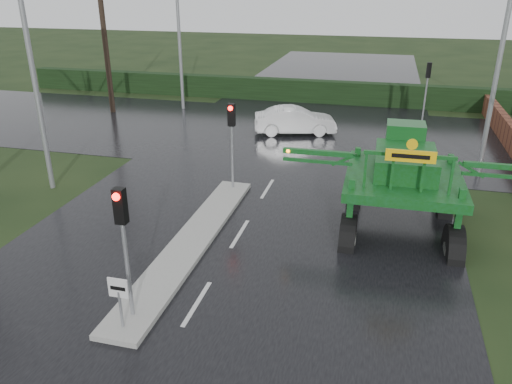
% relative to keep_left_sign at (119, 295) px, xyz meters
% --- Properties ---
extents(ground, '(140.00, 140.00, 0.00)m').
position_rel_keep_left_sign_xyz_m(ground, '(1.30, 1.50, -1.06)').
color(ground, black).
rests_on(ground, ground).
extents(road_main, '(14.00, 80.00, 0.02)m').
position_rel_keep_left_sign_xyz_m(road_main, '(1.30, 11.50, -1.05)').
color(road_main, black).
rests_on(road_main, ground).
extents(road_cross, '(80.00, 12.00, 0.02)m').
position_rel_keep_left_sign_xyz_m(road_cross, '(1.30, 17.50, -1.05)').
color(road_cross, black).
rests_on(road_cross, ground).
extents(median_island, '(1.20, 10.00, 0.16)m').
position_rel_keep_left_sign_xyz_m(median_island, '(0.00, 4.50, -0.97)').
color(median_island, gray).
rests_on(median_island, ground).
extents(hedge_row, '(44.00, 0.90, 1.50)m').
position_rel_keep_left_sign_xyz_m(hedge_row, '(1.30, 25.50, -0.31)').
color(hedge_row, black).
rests_on(hedge_row, ground).
extents(brick_wall, '(0.40, 20.00, 1.20)m').
position_rel_keep_left_sign_xyz_m(brick_wall, '(11.80, 17.50, -0.46)').
color(brick_wall, '#592D1E').
rests_on(brick_wall, ground).
extents(keep_left_sign, '(0.50, 0.07, 1.35)m').
position_rel_keep_left_sign_xyz_m(keep_left_sign, '(0.00, 0.00, 0.00)').
color(keep_left_sign, gray).
rests_on(keep_left_sign, ground).
extents(traffic_signal_near, '(0.26, 0.33, 3.52)m').
position_rel_keep_left_sign_xyz_m(traffic_signal_near, '(0.00, 0.49, 1.53)').
color(traffic_signal_near, gray).
rests_on(traffic_signal_near, ground).
extents(traffic_signal_mid, '(0.26, 0.33, 3.52)m').
position_rel_keep_left_sign_xyz_m(traffic_signal_mid, '(0.00, 8.99, 1.53)').
color(traffic_signal_mid, gray).
rests_on(traffic_signal_mid, ground).
extents(traffic_signal_far, '(0.26, 0.33, 3.52)m').
position_rel_keep_left_sign_xyz_m(traffic_signal_far, '(7.80, 21.51, 1.53)').
color(traffic_signal_far, gray).
rests_on(traffic_signal_far, ground).
extents(street_light_left_near, '(3.85, 0.30, 10.00)m').
position_rel_keep_left_sign_xyz_m(street_light_left_near, '(-6.89, 7.50, 4.93)').
color(street_light_left_near, gray).
rests_on(street_light_left_near, ground).
extents(street_light_right, '(3.85, 0.30, 10.00)m').
position_rel_keep_left_sign_xyz_m(street_light_right, '(9.49, 13.50, 4.93)').
color(street_light_right, gray).
rests_on(street_light_right, ground).
extents(street_light_left_far, '(3.85, 0.30, 10.00)m').
position_rel_keep_left_sign_xyz_m(street_light_left_far, '(-6.89, 21.50, 4.93)').
color(street_light_left_far, gray).
rests_on(street_light_left_far, ground).
extents(crop_sprayer, '(8.03, 5.03, 4.49)m').
position_rel_keep_left_sign_xyz_m(crop_sprayer, '(4.80, 6.15, 1.06)').
color(crop_sprayer, black).
rests_on(crop_sprayer, ground).
extents(white_sedan, '(4.64, 2.65, 1.45)m').
position_rel_keep_left_sign_xyz_m(white_sedan, '(0.94, 17.57, -1.06)').
color(white_sedan, silver).
rests_on(white_sedan, ground).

